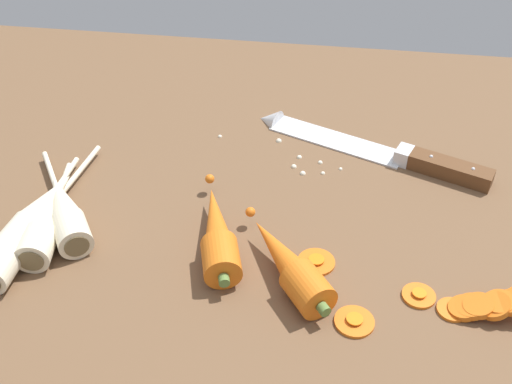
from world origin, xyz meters
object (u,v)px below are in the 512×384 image
(parsnip_back, at_px, (45,224))
(carrot_slice_stray_mid, at_px, (316,261))
(chefs_knife, at_px, (364,146))
(parsnip_front, at_px, (64,210))
(whole_carrot_second, at_px, (289,264))
(carrot_slice_stray_far, at_px, (419,295))
(parsnip_mid_right, at_px, (40,213))
(carrot_slice_stack, at_px, (491,305))
(carrot_slice_stray_near, at_px, (354,320))
(parsnip_mid_left, at_px, (22,233))
(whole_carrot, at_px, (217,233))

(parsnip_back, bearing_deg, carrot_slice_stray_mid, 0.20)
(chefs_knife, relative_size, parsnip_front, 1.74)
(whole_carrot_second, xyz_separation_m, carrot_slice_stray_far, (0.14, -0.01, -0.02))
(parsnip_front, xyz_separation_m, parsnip_back, (-0.01, -0.03, 0.00))
(parsnip_mid_right, bearing_deg, carrot_slice_stack, -7.02)
(carrot_slice_stack, bearing_deg, chefs_knife, 114.91)
(parsnip_mid_right, distance_m, parsnip_back, 0.02)
(carrot_slice_stray_near, bearing_deg, carrot_slice_stray_mid, 119.06)
(parsnip_mid_right, relative_size, parsnip_back, 1.21)
(parsnip_mid_left, relative_size, carrot_slice_stray_far, 6.67)
(chefs_knife, relative_size, carrot_slice_stray_mid, 7.83)
(parsnip_back, height_order, carrot_slice_stray_mid, parsnip_back)
(whole_carrot_second, relative_size, parsnip_mid_right, 0.65)
(whole_carrot_second, xyz_separation_m, parsnip_mid_right, (-0.30, 0.04, -0.00))
(parsnip_mid_right, bearing_deg, carrot_slice_stray_near, -14.35)
(chefs_knife, relative_size, carrot_slice_stray_near, 8.07)
(whole_carrot, bearing_deg, parsnip_mid_left, -171.86)
(parsnip_mid_right, bearing_deg, parsnip_mid_left, -98.17)
(whole_carrot, bearing_deg, whole_carrot_second, -23.78)
(whole_carrot, distance_m, carrot_slice_stack, 0.30)
(parsnip_front, relative_size, parsnip_mid_left, 0.80)
(whole_carrot_second, bearing_deg, parsnip_mid_right, 171.82)
(parsnip_mid_left, height_order, carrot_slice_stray_near, parsnip_mid_left)
(carrot_slice_stray_mid, relative_size, carrot_slice_stray_far, 1.19)
(parsnip_mid_left, xyz_separation_m, parsnip_mid_right, (0.01, 0.04, 0.00))
(parsnip_back, bearing_deg, parsnip_front, 63.22)
(carrot_slice_stack, relative_size, carrot_slice_stray_far, 3.03)
(parsnip_mid_right, xyz_separation_m, carrot_slice_stack, (0.52, -0.06, -0.01))
(parsnip_mid_right, distance_m, carrot_slice_stack, 0.52)
(chefs_knife, xyz_separation_m, carrot_slice_stray_mid, (-0.05, -0.24, -0.00))
(carrot_slice_stray_far, bearing_deg, carrot_slice_stack, -9.78)
(parsnip_mid_left, bearing_deg, carrot_slice_stack, -2.84)
(chefs_knife, xyz_separation_m, parsnip_back, (-0.37, -0.24, 0.01))
(chefs_knife, bearing_deg, carrot_slice_stray_far, -77.36)
(whole_carrot, height_order, carrot_slice_stray_mid, whole_carrot)
(parsnip_mid_right, bearing_deg, parsnip_back, -51.92)
(carrot_slice_stack, bearing_deg, carrot_slice_stray_mid, 165.61)
(parsnip_mid_right, xyz_separation_m, carrot_slice_stray_mid, (0.33, -0.02, -0.02))
(whole_carrot, bearing_deg, chefs_knife, 53.45)
(chefs_knife, distance_m, whole_carrot, 0.28)
(whole_carrot, relative_size, parsnip_back, 0.95)
(parsnip_back, height_order, carrot_slice_stray_near, parsnip_back)
(parsnip_front, height_order, carrot_slice_stray_mid, parsnip_front)
(carrot_slice_stray_near, bearing_deg, parsnip_mid_left, 171.26)
(parsnip_mid_left, height_order, parsnip_mid_right, same)
(whole_carrot_second, relative_size, parsnip_back, 0.79)
(parsnip_back, xyz_separation_m, carrot_slice_stack, (0.50, -0.05, -0.01))
(carrot_slice_stack, bearing_deg, whole_carrot_second, 174.66)
(parsnip_front, relative_size, carrot_slice_stray_near, 4.63)
(parsnip_front, distance_m, carrot_slice_stray_mid, 0.31)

